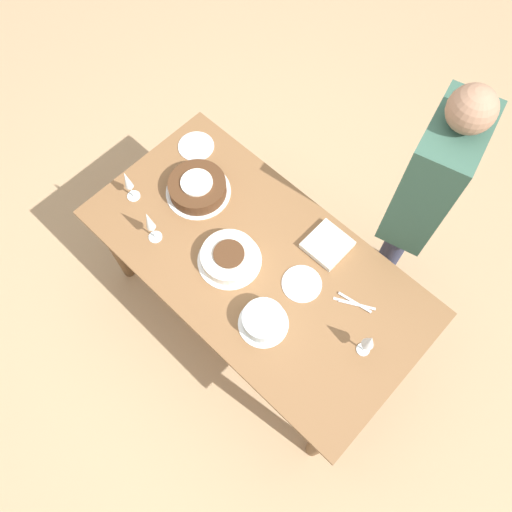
# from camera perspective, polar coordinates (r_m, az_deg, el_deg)

# --- Properties ---
(ground_plane) EXTENTS (12.00, 12.00, 0.00)m
(ground_plane) POSITION_cam_1_polar(r_m,az_deg,el_deg) (3.08, -0.00, -6.39)
(ground_plane) COLOR tan
(dining_table) EXTENTS (1.68, 0.87, 0.77)m
(dining_table) POSITION_cam_1_polar(r_m,az_deg,el_deg) (2.46, -0.00, -1.56)
(dining_table) COLOR brown
(dining_table) RESTS_ON ground_plane
(cake_center_white) EXTENTS (0.30, 0.30, 0.08)m
(cake_center_white) POSITION_cam_1_polar(r_m,az_deg,el_deg) (2.33, -3.08, -0.15)
(cake_center_white) COLOR white
(cake_center_white) RESTS_ON dining_table
(cake_front_chocolate) EXTENTS (0.33, 0.33, 0.09)m
(cake_front_chocolate) POSITION_cam_1_polar(r_m,az_deg,el_deg) (2.52, -6.70, 7.79)
(cake_front_chocolate) COLOR white
(cake_front_chocolate) RESTS_ON dining_table
(cake_back_decorated) EXTENTS (0.23, 0.23, 0.09)m
(cake_back_decorated) POSITION_cam_1_polar(r_m,az_deg,el_deg) (2.21, 0.85, -7.42)
(cake_back_decorated) COLOR white
(cake_back_decorated) RESTS_ON dining_table
(wine_glass_near) EXTENTS (0.07, 0.07, 0.23)m
(wine_glass_near) POSITION_cam_1_polar(r_m,az_deg,el_deg) (2.33, -12.08, 3.82)
(wine_glass_near) COLOR silver
(wine_glass_near) RESTS_ON dining_table
(wine_glass_far) EXTENTS (0.07, 0.07, 0.21)m
(wine_glass_far) POSITION_cam_1_polar(r_m,az_deg,el_deg) (2.49, -14.46, 8.24)
(wine_glass_far) COLOR silver
(wine_glass_far) RESTS_ON dining_table
(wine_glass_extra) EXTENTS (0.06, 0.06, 0.19)m
(wine_glass_extra) POSITION_cam_1_polar(r_m,az_deg,el_deg) (2.14, 12.82, -9.52)
(wine_glass_extra) COLOR silver
(wine_glass_extra) RESTS_ON dining_table
(dessert_plate_left) EXTENTS (0.19, 0.19, 0.01)m
(dessert_plate_left) POSITION_cam_1_polar(r_m,az_deg,el_deg) (2.32, 5.25, -3.18)
(dessert_plate_left) COLOR silver
(dessert_plate_left) RESTS_ON dining_table
(dessert_plate_right) EXTENTS (0.19, 0.19, 0.01)m
(dessert_plate_right) POSITION_cam_1_polar(r_m,az_deg,el_deg) (2.71, -6.87, 12.35)
(dessert_plate_right) COLOR silver
(dessert_plate_right) RESTS_ON dining_table
(fork_pile) EXTENTS (0.18, 0.10, 0.01)m
(fork_pile) POSITION_cam_1_polar(r_m,az_deg,el_deg) (2.32, 11.19, -5.33)
(fork_pile) COLOR silver
(fork_pile) RESTS_ON dining_table
(napkin_stack) EXTENTS (0.19, 0.20, 0.03)m
(napkin_stack) POSITION_cam_1_polar(r_m,az_deg,el_deg) (2.40, 8.16, 1.29)
(napkin_stack) COLOR silver
(napkin_stack) RESTS_ON dining_table
(person_cutting) EXTENTS (0.31, 0.44, 1.63)m
(person_cutting) POSITION_cam_1_polar(r_m,az_deg,el_deg) (2.40, 18.60, 6.80)
(person_cutting) COLOR #2D334C
(person_cutting) RESTS_ON ground_plane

